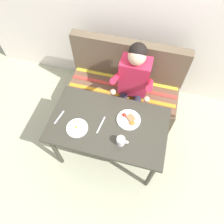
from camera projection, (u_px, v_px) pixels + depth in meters
name	position (u px, v px, depth m)	size (l,w,h in m)	color
ground_plane	(109.00, 151.00, 2.72)	(8.00, 8.00, 0.00)	#A8AA8A
back_wall	(138.00, 0.00, 2.27)	(4.40, 0.10, 2.60)	silver
table	(108.00, 127.00, 2.17)	(1.20, 0.70, 0.73)	#343228
couch	(124.00, 90.00, 2.84)	(1.44, 0.56, 1.00)	brown
person	(133.00, 82.00, 2.38)	(0.45, 0.61, 1.21)	#C12441
plate_breakfast	(129.00, 119.00, 2.12)	(0.24, 0.24, 0.05)	white
plate_eggs	(77.00, 128.00, 2.07)	(0.22, 0.22, 0.04)	white
coffee_mug	(121.00, 141.00, 1.95)	(0.12, 0.08, 0.09)	white
fork	(59.00, 117.00, 2.14)	(0.01, 0.17, 0.01)	silver
knife	(101.00, 125.00, 2.09)	(0.01, 0.20, 0.01)	silver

